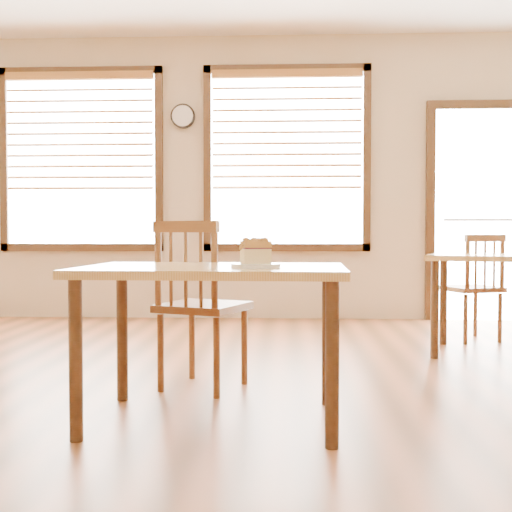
{
  "coord_description": "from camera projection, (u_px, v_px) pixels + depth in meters",
  "views": [
    {
      "loc": [
        0.28,
        -2.83,
        0.91
      ],
      "look_at": [
        0.15,
        0.13,
        0.8
      ],
      "focal_mm": 45.0,
      "sensor_mm": 36.0,
      "label": 1
    }
  ],
  "objects": [
    {
      "name": "room_shell",
      "position": [
        221.0,
        22.0,
        2.8
      ],
      "size": [
        8.0,
        8.0,
        8.0
      ],
      "color": "#C7B292",
      "rests_on": "ground"
    },
    {
      "name": "wall_clock",
      "position": [
        183.0,
        116.0,
        6.78
      ],
      "size": [
        0.26,
        0.05,
        0.26
      ],
      "color": "black",
      "rests_on": "room_shell"
    },
    {
      "name": "plate",
      "position": [
        256.0,
        266.0,
        2.94
      ],
      "size": [
        0.23,
        0.23,
        0.02
      ],
      "color": "white",
      "rests_on": "cafe_table_main"
    },
    {
      "name": "window_right",
      "position": [
        287.0,
        148.0,
        6.76
      ],
      "size": [
        1.76,
        0.1,
        1.96
      ],
      "color": "white",
      "rests_on": "room_shell"
    },
    {
      "name": "cafe_chair_main",
      "position": [
        200.0,
        304.0,
        3.71
      ],
      "size": [
        0.58,
        0.58,
        0.99
      ],
      "rotation": [
        0.0,
        0.0,
        2.77
      ],
      "color": "brown",
      "rests_on": "ground"
    },
    {
      "name": "cafe_chair_second",
      "position": [
        474.0,
        287.0,
        5.39
      ],
      "size": [
        0.52,
        0.52,
        0.91
      ],
      "rotation": [
        0.0,
        0.0,
        3.48
      ],
      "color": "brown",
      "rests_on": "ground"
    },
    {
      "name": "entry_door",
      "position": [
        478.0,
        206.0,
        6.7
      ],
      "size": [
        1.08,
        0.06,
        2.29
      ],
      "color": "white",
      "rests_on": "ground"
    },
    {
      "name": "cafe_table_main",
      "position": [
        214.0,
        286.0,
        3.07
      ],
      "size": [
        1.28,
        0.88,
        0.75
      ],
      "rotation": [
        0.0,
        0.0,
        -0.04
      ],
      "color": "tan",
      "rests_on": "ground"
    },
    {
      "name": "cake_slice",
      "position": [
        255.0,
        251.0,
        2.94
      ],
      "size": [
        0.15,
        0.13,
        0.12
      ],
      "rotation": [
        0.0,
        0.0,
        0.29
      ],
      "color": "#EFD687",
      "rests_on": "plate"
    },
    {
      "name": "window_left",
      "position": [
        81.0,
        149.0,
        6.86
      ],
      "size": [
        1.76,
        0.1,
        1.96
      ],
      "color": "white",
      "rests_on": "room_shell"
    },
    {
      "name": "cafe_table_second",
      "position": [
        511.0,
        269.0,
        4.74
      ],
      "size": [
        1.35,
        1.11,
        0.75
      ],
      "rotation": [
        0.0,
        0.0,
        -0.34
      ],
      "color": "tan",
      "rests_on": "ground"
    },
    {
      "name": "ground",
      "position": [
        222.0,
        436.0,
        2.87
      ],
      "size": [
        8.0,
        8.0,
        0.0
      ],
      "primitive_type": "plane",
      "color": "#99522C"
    }
  ]
}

